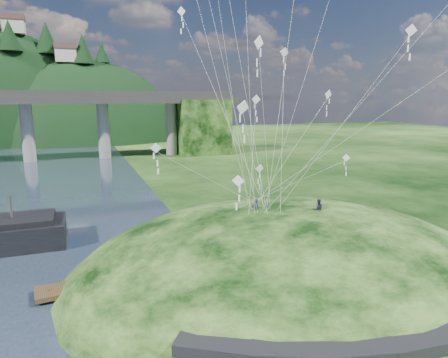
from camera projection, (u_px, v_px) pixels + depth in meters
name	position (u px, v px, depth m)	size (l,w,h in m)	color
ground	(200.00, 301.00, 27.03)	(320.00, 320.00, 0.00)	black
grass_hill	(288.00, 289.00, 31.91)	(36.00, 32.00, 13.00)	black
footpath	(396.00, 327.00, 20.23)	(22.29, 5.84, 0.83)	black
wooden_dock	(134.00, 276.00, 29.84)	(13.75, 3.55, 0.97)	#362716
kite_flyers	(297.00, 199.00, 30.95)	(5.37, 2.42, 1.73)	#262833
kite_swarm	(277.00, 37.00, 29.11)	(21.22, 17.06, 21.10)	white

